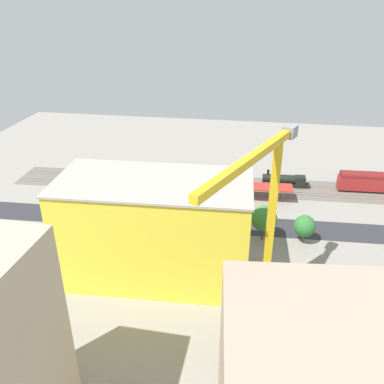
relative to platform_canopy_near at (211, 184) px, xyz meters
The scene contains 23 objects.
ground_plane 13.00m from the platform_canopy_near, 67.47° to the left, with size 178.43×178.43×0.00m, color gray.
rail_bed 9.90m from the platform_canopy_near, 58.47° to the right, with size 111.52×13.73×0.01m, color #665E54.
street_asphalt 16.17m from the platform_canopy_near, 72.39° to the left, with size 111.52×9.00×0.01m, color #2D2D33.
track_rails 9.83m from the platform_canopy_near, 58.47° to the right, with size 111.46×11.03×0.12m.
platform_canopy_near is the anchor object (origin of this frame).
locomotive 24.02m from the platform_canopy_near, 153.70° to the right, with size 14.05×3.09×4.97m.
passenger_coach 46.89m from the platform_canopy_near, 166.94° to the right, with size 19.14×3.72×6.28m.
parked_car_0 14.19m from the platform_canopy_near, 125.84° to the left, with size 4.29×2.03×1.79m.
parked_car_1 12.56m from the platform_canopy_near, 94.22° to the left, with size 4.43×2.08×1.83m.
parked_car_2 13.64m from the platform_canopy_near, 59.25° to the left, with size 4.73×1.92×1.79m.
parked_car_3 18.29m from the platform_canopy_near, 40.02° to the left, with size 4.29×1.76×1.67m.
parked_car_4 23.88m from the platform_canopy_near, 29.00° to the left, with size 4.63×1.89×1.68m.
parked_car_5 29.78m from the platform_canopy_near, 21.86° to the left, with size 4.49×2.01×1.78m.
construction_building 37.16m from the platform_canopy_near, 79.09° to the left, with size 36.14×17.27×20.44m, color yellow.
construction_roof_slab 40.24m from the platform_canopy_near, 79.09° to the left, with size 36.74×17.87×0.40m, color #ADA89E.
tower_crane 47.91m from the platform_canopy_near, 107.40° to the left, with size 13.82×28.35×32.51m.
box_truck_0 27.88m from the platform_canopy_near, 56.80° to the left, with size 8.82×3.36×3.24m.
street_tree_0 28.12m from the platform_canopy_near, 44.52° to the left, with size 5.16×5.16×8.33m.
street_tree_1 22.29m from the platform_canopy_near, 61.22° to the left, with size 5.52×5.52×7.77m.
street_tree_2 24.77m from the platform_canopy_near, 126.01° to the left, with size 6.01×6.01×8.63m.
street_tree_3 25.02m from the platform_canopy_near, 50.76° to the left, with size 6.13×6.13×8.08m.
street_tree_4 30.94m from the platform_canopy_near, 140.18° to the left, with size 5.03×5.03×6.86m.
traffic_light 11.91m from the platform_canopy_near, 123.13° to the left, with size 0.50×0.36×6.85m.
Camera 1 is at (-15.40, 89.48, 51.60)m, focal length 37.41 mm.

